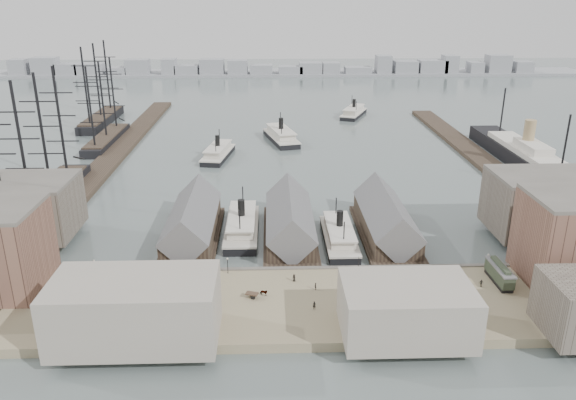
{
  "coord_description": "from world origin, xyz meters",
  "views": [
    {
      "loc": [
        -5.04,
        -121.97,
        62.47
      ],
      "look_at": [
        0.0,
        30.0,
        6.0
      ],
      "focal_mm": 35.0,
      "sensor_mm": 36.0,
      "label": 1
    }
  ],
  "objects_px": {
    "ferry_docked_west": "(242,225)",
    "horse_cart_left": "(84,282)",
    "tram": "(499,274)",
    "horse_cart_right": "(426,298)",
    "ocean_steamer": "(526,157)",
    "horse_cart_center": "(259,293)"
  },
  "relations": [
    {
      "from": "ferry_docked_west",
      "to": "horse_cart_right",
      "type": "height_order",
      "value": "ferry_docked_west"
    },
    {
      "from": "tram",
      "to": "horse_cart_center",
      "type": "distance_m",
      "value": 53.19
    },
    {
      "from": "horse_cart_left",
      "to": "horse_cart_center",
      "type": "distance_m",
      "value": 38.98
    },
    {
      "from": "ocean_steamer",
      "to": "horse_cart_right",
      "type": "relative_size",
      "value": 19.5
    },
    {
      "from": "tram",
      "to": "horse_cart_left",
      "type": "xyz_separation_m",
      "value": [
        -91.5,
        1.43,
        -1.16
      ]
    },
    {
      "from": "ocean_steamer",
      "to": "horse_cart_center",
      "type": "bearing_deg",
      "value": -135.57
    },
    {
      "from": "horse_cart_right",
      "to": "horse_cart_center",
      "type": "bearing_deg",
      "value": 86.19
    },
    {
      "from": "ocean_steamer",
      "to": "horse_cart_center",
      "type": "distance_m",
      "value": 139.54
    },
    {
      "from": "horse_cart_center",
      "to": "tram",
      "type": "bearing_deg",
      "value": -66.94
    },
    {
      "from": "tram",
      "to": "horse_cart_center",
      "type": "xyz_separation_m",
      "value": [
        -52.98,
        -4.54,
        -1.22
      ]
    },
    {
      "from": "ferry_docked_west",
      "to": "tram",
      "type": "distance_m",
      "value": 67.21
    },
    {
      "from": "tram",
      "to": "horse_cart_left",
      "type": "relative_size",
      "value": 2.26
    },
    {
      "from": "tram",
      "to": "horse_cart_right",
      "type": "height_order",
      "value": "tram"
    },
    {
      "from": "horse_cart_center",
      "to": "horse_cart_left",
      "type": "bearing_deg",
      "value": 99.35
    },
    {
      "from": "ferry_docked_west",
      "to": "horse_cart_center",
      "type": "relative_size",
      "value": 5.98
    },
    {
      "from": "ocean_steamer",
      "to": "horse_cart_center",
      "type": "relative_size",
      "value": 18.38
    },
    {
      "from": "ferry_docked_west",
      "to": "horse_cart_left",
      "type": "bearing_deg",
      "value": -136.12
    },
    {
      "from": "horse_cart_center",
      "to": "horse_cart_right",
      "type": "distance_m",
      "value": 34.73
    },
    {
      "from": "ferry_docked_west",
      "to": "horse_cart_left",
      "type": "xyz_separation_m",
      "value": [
        -33.16,
        -31.89,
        0.39
      ]
    },
    {
      "from": "horse_cart_center",
      "to": "ocean_steamer",
      "type": "bearing_deg",
      "value": -27.41
    },
    {
      "from": "ferry_docked_west",
      "to": "horse_cart_center",
      "type": "distance_m",
      "value": 38.24
    },
    {
      "from": "ocean_steamer",
      "to": "tram",
      "type": "relative_size",
      "value": 8.16
    }
  ]
}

